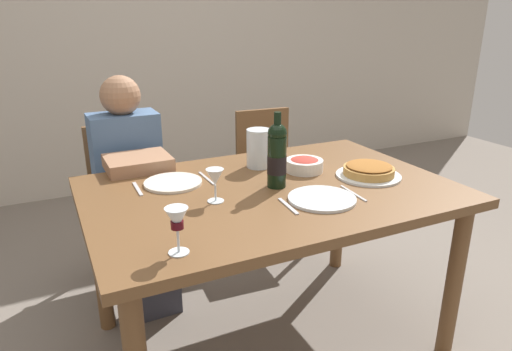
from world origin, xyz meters
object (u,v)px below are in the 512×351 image
Objects in this scene: dinner_plate_left_setting at (173,183)px; dinner_plate_right_setting at (322,199)px; dining_table at (270,208)px; baked_tart at (369,171)px; chair_left at (126,193)px; chair_right at (268,170)px; diner_left at (133,186)px; wine_glass_left_diner at (215,179)px; salad_bowl at (304,164)px; wine_glass_right_diner at (177,221)px; wine_bottle at (277,156)px; water_pitcher at (259,150)px.

dinner_plate_left_setting and dinner_plate_right_setting have the same top height.
dining_table is 5.25× the size of baked_tart.
dining_table is 1.72× the size of chair_left.
dining_table is 1.03m from chair_right.
diner_left is 0.95m from chair_right.
baked_tart is at bearing -2.07° from wine_glass_left_diner.
diner_left reaches higher than chair_left.
dinner_plate_right_setting is (0.12, -0.21, 0.10)m from dining_table.
wine_glass_left_diner is 0.11× the size of diner_left.
wine_glass_left_diner reaches higher than salad_bowl.
dining_table is 0.29m from salad_bowl.
wine_glass_left_diner is 0.89× the size of wine_glass_right_diner.
baked_tart is 1.01m from wine_glass_right_diner.
diner_left is at bearing 19.33° from chair_right.
wine_glass_right_diner is 1.31m from chair_left.
dining_table is at bearing 118.93° from dinner_plate_right_setting.
wine_bottle is 0.85m from diner_left.
wine_glass_right_diner reaches higher than dining_table.
salad_bowl is 1.31× the size of wine_glass_left_diner.
dinner_plate_left_setting is 0.28× the size of chair_left.
baked_tart is at bearing 17.60° from wine_glass_right_diner.
wine_bottle is 0.28m from water_pitcher.
chair_left is (-0.19, 0.93, -0.36)m from wine_glass_left_diner.
diner_left is at bearing 123.31° from dinner_plate_right_setting.
chair_right is (0.90, 0.26, -0.12)m from diner_left.
dinner_plate_left_setting is at bearing 160.53° from baked_tart.
dining_table is 5.66× the size of dinner_plate_right_setting.
dinner_plate_left_setting is 0.73m from chair_left.
dining_table is 0.43m from dinner_plate_left_setting.
diner_left is at bearing 89.84° from chair_left.
salad_bowl is 0.89m from wine_glass_right_diner.
baked_tart is 0.72m from wine_glass_left_diner.
water_pitcher reaches higher than chair_left.
dinner_plate_right_setting is 0.30× the size of chair_right.
wine_bottle reaches higher than salad_bowl.
dinner_plate_right_setting reaches higher than dining_table.
diner_left is (-0.52, 0.38, -0.22)m from water_pitcher.
wine_bottle is 1.29× the size of dinner_plate_left_setting.
dinner_plate_right_setting is 1.19m from chair_right.
water_pitcher reaches higher than dining_table.
diner_left reaches higher than salad_bowl.
dining_table is 0.32m from wine_glass_left_diner.
chair_right is at bearing -179.78° from chair_left.
dinner_plate_left_setting is 0.47m from diner_left.
diner_left is (-0.90, 0.72, -0.17)m from baked_tart.
chair_left is (-0.10, 0.67, -0.27)m from dinner_plate_left_setting.
diner_left is (0.06, 1.02, -0.25)m from wine_glass_right_diner.
chair_right is (0.91, 0.02, 0.00)m from chair_left.
dining_table is at bearing 116.06° from chair_left.
wine_glass_right_diner is 0.13× the size of diner_left.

